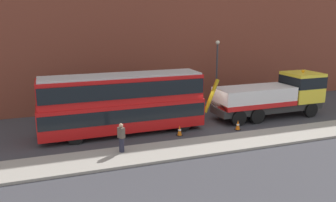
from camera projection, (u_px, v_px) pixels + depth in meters
ground_plane at (207, 124)px, 25.04m from camera, size 120.00×120.00×0.00m
near_kerb at (236, 142)px, 21.17m from camera, size 60.00×2.80×0.15m
building_facade at (175, 14)px, 29.50m from camera, size 60.00×1.50×16.00m
recovery_tow_truck at (273, 95)px, 26.50m from camera, size 10.16×2.75×3.67m
double_decker_bus at (123, 101)px, 22.50m from camera, size 11.07×2.69×4.06m
pedestrian_onlooker at (121, 138)px, 19.15m from camera, size 0.41×0.47×1.71m
traffic_cone_near_bus at (180, 131)px, 22.42m from camera, size 0.36×0.36×0.72m
traffic_cone_midway at (238, 125)px, 23.58m from camera, size 0.36×0.36×0.72m
street_lamp at (217, 67)px, 29.59m from camera, size 0.36×0.36×5.83m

